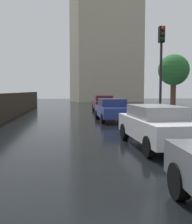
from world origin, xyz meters
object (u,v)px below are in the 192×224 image
at_px(car_blue_far_ahead, 112,110).
at_px(car_maroon_behind_camera, 103,103).
at_px(car_white_mid_road, 156,125).
at_px(street_tree_far, 174,71).
at_px(traffic_light, 161,59).

xyz_separation_m(car_blue_far_ahead, car_maroon_behind_camera, (0.40, 7.76, 0.04)).
xyz_separation_m(car_white_mid_road, street_tree_far, (3.81, 8.06, 2.48)).
relative_size(car_white_mid_road, car_maroon_behind_camera, 1.03).
relative_size(car_white_mid_road, street_tree_far, 1.03).
height_order(traffic_light, street_tree_far, traffic_light).
bearing_deg(traffic_light, car_white_mid_road, -111.28).
bearing_deg(car_white_mid_road, car_maroon_behind_camera, 86.93).
xyz_separation_m(car_blue_far_ahead, street_tree_far, (4.10, 0.05, 2.51)).
bearing_deg(street_tree_far, car_maroon_behind_camera, 115.64).
xyz_separation_m(traffic_light, street_tree_far, (2.46, 4.60, -0.22)).
xyz_separation_m(car_maroon_behind_camera, traffic_light, (1.24, -12.31, 2.69)).
relative_size(car_white_mid_road, traffic_light, 0.92).
bearing_deg(street_tree_far, traffic_light, -118.12).
xyz_separation_m(car_white_mid_road, car_blue_far_ahead, (-0.29, 8.01, -0.03)).
xyz_separation_m(car_white_mid_road, traffic_light, (1.35, 3.46, 2.70)).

